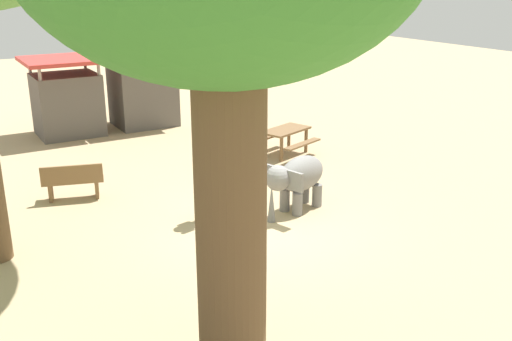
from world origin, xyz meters
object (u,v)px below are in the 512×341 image
at_px(elephant, 296,178).
at_px(market_stall_red, 67,101).
at_px(wooden_bench, 73,181).
at_px(picnic_table_near, 285,135).
at_px(market_stall_white, 143,93).
at_px(person_handler, 204,180).

height_order(elephant, market_stall_red, market_stall_red).
relative_size(elephant, market_stall_red, 0.71).
xyz_separation_m(elephant, wooden_bench, (-4.14, 3.21, -0.32)).
bearing_deg(elephant, picnic_table_near, -136.99).
distance_m(picnic_table_near, market_stall_white, 6.06).
xyz_separation_m(wooden_bench, picnic_table_near, (6.28, 0.51, 0.12)).
bearing_deg(wooden_bench, market_stall_white, 73.26).
distance_m(elephant, wooden_bench, 5.25).
bearing_deg(person_handler, market_stall_white, 89.86).
relative_size(elephant, wooden_bench, 1.23).
xyz_separation_m(person_handler, market_stall_red, (-0.74, 8.79, 0.19)).
distance_m(wooden_bench, market_stall_red, 6.28).
bearing_deg(elephant, wooden_bench, -54.93).
bearing_deg(picnic_table_near, elephant, 40.50).
bearing_deg(market_stall_white, elephant, -88.95).
height_order(person_handler, market_stall_white, market_stall_white).
distance_m(wooden_bench, market_stall_white, 7.30).
xyz_separation_m(elephant, market_stall_white, (-0.17, 9.30, 0.35)).
bearing_deg(picnic_table_near, person_handler, 18.01).
xyz_separation_m(person_handler, market_stall_white, (1.86, 8.79, 0.19)).
bearing_deg(person_handler, picnic_table_near, 49.43).
relative_size(picnic_table_near, market_stall_red, 0.76).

